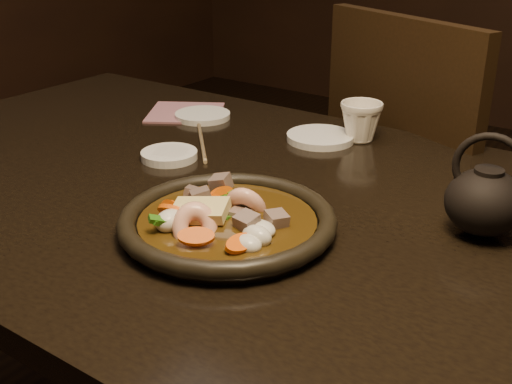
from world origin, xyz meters
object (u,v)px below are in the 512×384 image
Objects in this scene: chair at (430,203)px; table at (239,232)px; plate at (228,222)px; teapot at (485,199)px; tea_cup at (361,120)px.

table is at bearing 102.32° from chair.
chair is 0.77m from plate.
plate is at bearing -59.20° from table.
teapot is (0.30, 0.20, 0.04)m from plate.
plate is 0.36m from teapot.
tea_cup is at bearing 82.26° from table.
table is 5.15× the size of plate.
chair reaches higher than table.
table is 10.85× the size of teapot.
plate is at bearing -86.36° from tea_cup.
teapot is at bearing 34.46° from plate.
chair is at bearing 79.31° from table.
plate is (-0.04, -0.73, 0.23)m from chair.
table is at bearing -174.42° from teapot.
plate reaches higher than table.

